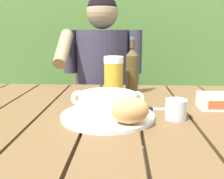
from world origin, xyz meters
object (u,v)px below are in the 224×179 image
beer_glass (114,77)px  table_knife (152,109)px  bread_roll (130,110)px  chair_near_diner (105,108)px  beer_bottle (132,70)px  soup_bowl (108,103)px  person_eating (102,80)px  serving_plate (108,116)px  water_glass_small (176,109)px  butter_tub (216,101)px

beer_glass → table_knife: size_ratio=1.21×
bread_roll → table_knife: (0.08, 0.17, -0.05)m
chair_near_diner → bread_roll: (0.15, -1.04, 0.32)m
beer_glass → beer_bottle: (0.08, 0.08, 0.02)m
soup_bowl → table_knife: size_ratio=1.65×
chair_near_diner → beer_glass: (0.09, -0.70, 0.35)m
person_eating → beer_bottle: 0.47m
beer_glass → person_eating: bearing=100.8°
person_eating → beer_bottle: bearing=-67.6°
person_eating → soup_bowl: 0.77m
serving_plate → beer_glass: 0.28m
table_knife → bread_roll: bearing=-115.5°
beer_glass → water_glass_small: (0.21, -0.27, -0.05)m
serving_plate → water_glass_small: water_glass_small is taller
water_glass_small → table_knife: 0.11m
bread_roll → water_glass_small: bread_roll is taller
soup_bowl → butter_tub: bearing=17.1°
table_knife → water_glass_small: bearing=-53.9°
person_eating → butter_tub: person_eating is taller
person_eating → serving_plate: size_ratio=4.11×
chair_near_diner → water_glass_small: (0.30, -0.96, 0.30)m
beer_glass → beer_bottle: size_ratio=0.69×
person_eating → bread_roll: bearing=-79.5°
bread_roll → table_knife: bread_roll is taller
soup_bowl → bread_roll: 0.11m
water_glass_small → table_knife: water_glass_small is taller
beer_glass → table_knife: beer_glass is taller
butter_tub → water_glass_small: bearing=-144.2°
beer_glass → bread_roll: bearing=-79.8°
beer_glass → serving_plate: bearing=-91.7°
bread_roll → table_knife: size_ratio=0.85×
water_glass_small → table_knife: (-0.07, 0.09, -0.03)m
soup_bowl → bread_roll: bearing=-49.4°
table_knife → beer_glass: bearing=128.7°
bread_roll → beer_glass: (-0.06, 0.35, 0.04)m
person_eating → beer_glass: size_ratio=7.18×
water_glass_small → person_eating: bearing=111.6°
bread_roll → water_glass_small: (0.15, 0.08, -0.02)m
chair_near_diner → table_knife: size_ratio=6.87×
beer_bottle → water_glass_small: size_ratio=3.68×
beer_glass → beer_bottle: beer_bottle is taller
person_eating → beer_bottle: size_ratio=4.95×
chair_near_diner → table_knife: 0.94m
serving_plate → beer_bottle: (0.09, 0.34, 0.10)m
water_glass_small → beer_bottle: bearing=110.6°
person_eating → beer_glass: (0.09, -0.49, 0.10)m
person_eating → butter_tub: bearing=-53.7°
chair_near_diner → beer_bottle: bearing=-74.7°
beer_glass → chair_near_diner: bearing=97.5°
chair_near_diner → person_eating: 0.32m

